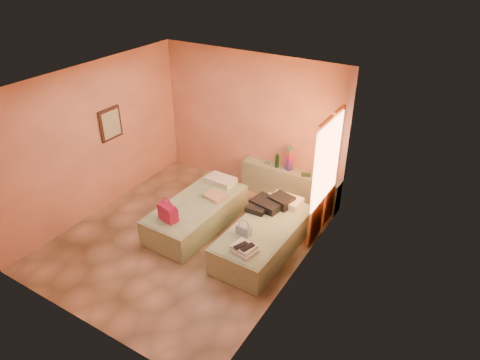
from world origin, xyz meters
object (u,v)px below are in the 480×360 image
object	(u,v)px
headboard_ledge	(289,185)
magenta_handbag	(168,212)
water_bottle	(277,161)
bed_right	(264,238)
bed_left	(197,214)
towel_stack	(244,249)
blue_handbag	(244,230)
flower_vase	(321,174)
green_book	(306,175)

from	to	relation	value
headboard_ledge	magenta_handbag	bearing A→B (deg)	-115.15
headboard_ledge	water_bottle	distance (m)	0.54
bed_right	bed_left	bearing A→B (deg)	-178.78
water_bottle	magenta_handbag	bearing A→B (deg)	-109.32
magenta_handbag	towel_stack	distance (m)	1.52
bed_right	blue_handbag	bearing A→B (deg)	-115.58
bed_right	flower_vase	distance (m)	1.74
headboard_ledge	towel_stack	bearing A→B (deg)	-80.67
water_bottle	green_book	distance (m)	0.65
flower_vase	towel_stack	xyz separation A→B (m)	(-0.27, -2.36, -0.24)
headboard_ledge	water_bottle	size ratio (longest dim) A/B	7.55
headboard_ledge	bed_left	size ratio (longest dim) A/B	1.02
water_bottle	towel_stack	distance (m)	2.52
green_book	blue_handbag	size ratio (longest dim) A/B	0.72
headboard_ledge	magenta_handbag	distance (m)	2.64
bed_right	towel_stack	world-z (taller)	towel_stack
bed_right	water_bottle	distance (m)	1.88
flower_vase	water_bottle	bearing A→B (deg)	176.31
bed_right	magenta_handbag	distance (m)	1.66
towel_stack	blue_handbag	bearing A→B (deg)	121.96
headboard_ledge	towel_stack	xyz separation A→B (m)	(0.40, -2.43, 0.23)
bed_right	green_book	size ratio (longest dim) A/B	11.20
bed_right	flower_vase	xyz separation A→B (m)	(0.32, 1.62, 0.54)
bed_left	headboard_ledge	bearing A→B (deg)	59.73
green_book	blue_handbag	world-z (taller)	green_book
green_book	flower_vase	size ratio (longest dim) A/B	0.63
bed_left	blue_handbag	xyz separation A→B (m)	(1.21, -0.36, 0.33)
bed_right	blue_handbag	distance (m)	0.52
headboard_ledge	water_bottle	xyz separation A→B (m)	(-0.29, -0.02, 0.46)
bed_left	blue_handbag	size ratio (longest dim) A/B	8.07
headboard_ledge	bed_left	bearing A→B (deg)	-121.49
water_bottle	towel_stack	bearing A→B (deg)	-74.13
flower_vase	green_book	bearing A→B (deg)	171.61
water_bottle	flower_vase	world-z (taller)	flower_vase
water_bottle	green_book	xyz separation A→B (m)	(0.63, -0.01, -0.12)
water_bottle	flower_vase	distance (m)	0.96
water_bottle	blue_handbag	world-z (taller)	water_bottle
headboard_ledge	flower_vase	xyz separation A→B (m)	(0.67, -0.08, 0.47)
headboard_ledge	green_book	bearing A→B (deg)	-4.85
blue_handbag	towel_stack	size ratio (longest dim) A/B	0.71
headboard_ledge	water_bottle	bearing A→B (deg)	-176.98
bed_left	blue_handbag	bearing A→B (deg)	-15.43
water_bottle	green_book	bearing A→B (deg)	-1.28
headboard_ledge	green_book	distance (m)	0.49
headboard_ledge	bed_right	bearing A→B (deg)	-78.34
blue_handbag	towel_stack	xyz separation A→B (m)	(0.23, -0.37, -0.03)
green_book	blue_handbag	distance (m)	2.04
headboard_ledge	blue_handbag	size ratio (longest dim) A/B	8.27
bed_right	towel_stack	bearing A→B (deg)	-84.96
flower_vase	towel_stack	world-z (taller)	flower_vase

